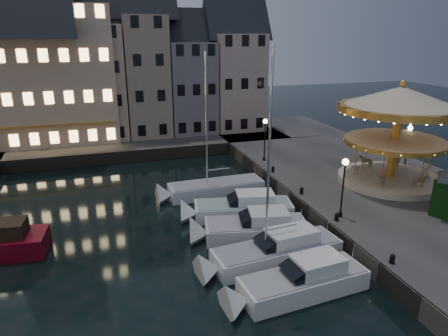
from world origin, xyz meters
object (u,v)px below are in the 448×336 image
object	(u,v)px
streetlamp_d	(408,141)
motorboat_c	(271,253)
motorboat_b	(297,284)
motorboat_d	(250,229)
motorboat_f	(210,189)
bollard_a	(392,258)
bollard_b	(337,217)
bollard_c	(302,190)
motorboat_e	(238,209)
streetlamp_c	(265,134)
streetlamp_b	(344,179)
bollard_d	(273,169)
carousel	(398,117)

from	to	relation	value
streetlamp_d	motorboat_c	world-z (taller)	motorboat_c
motorboat_b	motorboat_d	size ratio (longest dim) A/B	1.01
motorboat_f	bollard_a	bearing A→B (deg)	-68.34
bollard_b	motorboat_b	size ratio (longest dim) A/B	0.07
streetlamp_d	bollard_c	distance (m)	12.40
bollard_b	streetlamp_d	bearing A→B (deg)	32.22
bollard_c	motorboat_e	xyz separation A→B (m)	(-5.23, 0.11, -0.96)
streetlamp_c	motorboat_c	distance (m)	17.01
bollard_c	streetlamp_b	bearing A→B (deg)	-82.41
streetlamp_d	motorboat_d	bearing A→B (deg)	-161.87
streetlamp_d	motorboat_b	bearing A→B (deg)	-144.49
bollard_d	motorboat_b	bearing A→B (deg)	-109.30
motorboat_c	motorboat_d	xyz separation A→B (m)	(-0.10, 3.35, -0.04)
streetlamp_c	bollard_a	world-z (taller)	streetlamp_c
motorboat_d	motorboat_e	size ratio (longest dim) A/B	0.95
motorboat_d	carousel	size ratio (longest dim) A/B	0.83
bollard_c	carousel	size ratio (longest dim) A/B	0.06
bollard_a	carousel	size ratio (longest dim) A/B	0.06
streetlamp_b	streetlamp_c	bearing A→B (deg)	90.00
streetlamp_c	bollard_c	bearing A→B (deg)	-93.81
bollard_a	bollard_c	distance (m)	10.50
bollard_d	motorboat_d	size ratio (longest dim) A/B	0.07
motorboat_c	bollard_a	bearing A→B (deg)	-36.09
bollard_d	motorboat_c	world-z (taller)	motorboat_c
bollard_d	carousel	bearing A→B (deg)	-32.38
motorboat_b	bollard_a	bearing A→B (deg)	-7.25
streetlamp_c	bollard_a	bearing A→B (deg)	-91.76
streetlamp_c	motorboat_d	size ratio (longest dim) A/B	0.52
carousel	bollard_c	bearing A→B (deg)	-178.81
streetlamp_b	carousel	world-z (taller)	carousel
bollard_a	motorboat_e	world-z (taller)	motorboat_e
motorboat_b	motorboat_f	distance (m)	14.77
streetlamp_c	motorboat_d	distance (m)	14.06
streetlamp_d	bollard_a	world-z (taller)	streetlamp_d
bollard_b	bollard_c	size ratio (longest dim) A/B	1.00
bollard_d	motorboat_c	bearing A→B (deg)	-114.19
motorboat_d	motorboat_e	world-z (taller)	same
streetlamp_b	motorboat_b	size ratio (longest dim) A/B	0.51
motorboat_c	motorboat_e	xyz separation A→B (m)	(0.18, 6.67, -0.04)
streetlamp_b	bollard_b	world-z (taller)	streetlamp_b
streetlamp_b	motorboat_e	xyz separation A→B (m)	(-5.83, 4.61, -3.37)
bollard_c	motorboat_b	distance (m)	11.23
bollard_d	streetlamp_c	bearing A→B (deg)	80.27
motorboat_b	motorboat_e	distance (m)	9.93
bollard_d	motorboat_d	xyz separation A→B (m)	(-5.51, -8.70, -0.96)
motorboat_b	motorboat_f	bearing A→B (deg)	92.96
streetlamp_d	motorboat_c	bearing A→B (deg)	-152.40
streetlamp_d	motorboat_e	world-z (taller)	streetlamp_d
streetlamp_b	motorboat_f	size ratio (longest dim) A/B	0.34
streetlamp_d	carousel	size ratio (longest dim) A/B	0.43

